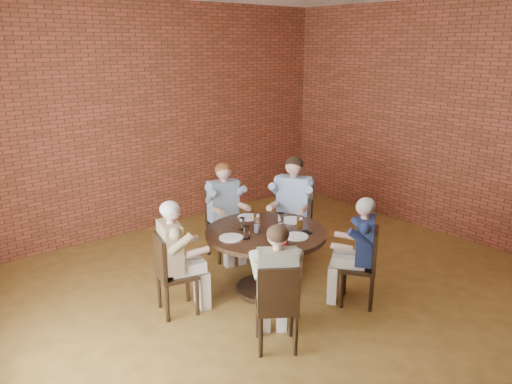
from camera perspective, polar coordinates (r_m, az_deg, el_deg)
floor at (r=5.53m, az=6.54°, el=-13.63°), size 7.00×7.00×0.00m
wall_back at (r=7.69m, az=-12.32°, el=8.17°), size 7.00×0.00×7.00m
wall_right at (r=7.57m, az=24.46°, el=6.96°), size 0.00×7.00×7.00m
dining_table at (r=5.72m, az=1.13°, el=-6.53°), size 1.37×1.37×0.75m
chair_a at (r=6.72m, az=4.36°, el=-3.07°), size 0.61×0.61×0.96m
diner_a at (r=6.58m, az=4.17°, el=-1.94°), size 0.86×0.82×1.37m
chair_b at (r=6.72m, az=-3.81°, el=-3.25°), size 0.48×0.48×0.92m
diner_b at (r=6.60m, az=-3.55°, el=-2.25°), size 0.62×0.71×1.29m
chair_c at (r=5.36m, az=-9.81°, el=-8.89°), size 0.47×0.47×0.89m
diner_c at (r=5.33m, az=-9.12°, el=-7.44°), size 0.68×0.60×1.24m
chair_d at (r=4.68m, az=2.46°, el=-12.69°), size 0.53×0.53×0.89m
diner_d at (r=4.68m, az=2.38°, el=-10.82°), size 0.72×0.75×1.24m
chair_e at (r=5.60m, az=12.38°, el=-7.99°), size 0.52×0.52×0.88m
diner_e at (r=5.55m, az=11.74°, el=-6.71°), size 0.70×0.73×1.22m
plate_a at (r=5.96m, az=4.12°, el=-3.23°), size 0.26×0.26×0.01m
plate_b at (r=6.04m, az=-0.89°, el=-2.89°), size 0.26×0.26×0.01m
plate_c at (r=5.42m, az=-2.86°, el=-5.24°), size 0.26×0.26×0.01m
plate_d at (r=5.47m, az=4.64°, el=-5.09°), size 0.26×0.26×0.01m
glass_a at (r=5.80m, az=2.86°, el=-3.11°), size 0.07×0.07×0.14m
glass_b at (r=5.79m, az=0.07°, el=-3.11°), size 0.07×0.07×0.14m
glass_c at (r=5.65m, az=-1.64°, el=-3.63°), size 0.07×0.07×0.14m
glass_d at (r=5.56m, az=0.13°, el=-3.96°), size 0.07×0.07×0.14m
glass_e at (r=5.39m, az=-1.11°, el=-4.66°), size 0.07×0.07×0.14m
glass_f at (r=5.23m, az=3.33°, el=-5.37°), size 0.07×0.07×0.14m
glass_g at (r=5.51m, az=2.85°, el=-4.18°), size 0.07×0.07×0.14m
glass_h at (r=5.72m, az=5.01°, el=-3.42°), size 0.07×0.07×0.14m
smartphone at (r=5.61m, az=5.88°, el=-4.58°), size 0.09×0.14×0.01m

